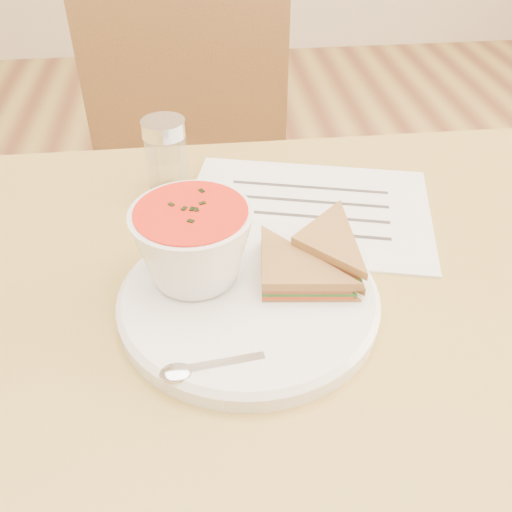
{
  "coord_description": "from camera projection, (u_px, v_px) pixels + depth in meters",
  "views": [
    {
      "loc": [
        -0.08,
        -0.45,
        1.16
      ],
      "look_at": [
        -0.03,
        0.0,
        0.8
      ],
      "focal_mm": 40.0,
      "sensor_mm": 36.0,
      "label": 1
    }
  ],
  "objects": [
    {
      "name": "paper_menu",
      "position": [
        307.0,
        209.0,
        0.73
      ],
      "size": [
        0.36,
        0.3,
        0.0
      ],
      "primitive_type": null,
      "rotation": [
        0.0,
        0.0,
        -0.25
      ],
      "color": "white",
      "rests_on": "dining_table"
    },
    {
      "name": "spoon",
      "position": [
        228.0,
        363.0,
        0.51
      ],
      "size": [
        0.16,
        0.05,
        0.01
      ],
      "primitive_type": null,
      "rotation": [
        0.0,
        0.0,
        0.13
      ],
      "color": "silver",
      "rests_on": "plate"
    },
    {
      "name": "condiment_shaker",
      "position": [
        167.0,
        157.0,
        0.74
      ],
      "size": [
        0.06,
        0.06,
        0.1
      ],
      "primitive_type": null,
      "rotation": [
        0.0,
        0.0,
        0.12
      ],
      "color": "silver",
      "rests_on": "dining_table"
    },
    {
      "name": "plate",
      "position": [
        249.0,
        300.0,
        0.59
      ],
      "size": [
        0.35,
        0.35,
        0.02
      ],
      "primitive_type": null,
      "rotation": [
        0.0,
        0.0,
        -0.35
      ],
      "color": "white",
      "rests_on": "dining_table"
    },
    {
      "name": "sandwich_half_a",
      "position": [
        262.0,
        296.0,
        0.56
      ],
      "size": [
        0.11,
        0.11,
        0.03
      ],
      "primitive_type": null,
      "rotation": [
        0.0,
        0.0,
        -0.11
      ],
      "color": "#B5843F",
      "rests_on": "plate"
    },
    {
      "name": "dining_table",
      "position": [
        274.0,
        480.0,
        0.84
      ],
      "size": [
        1.0,
        0.7,
        0.75
      ],
      "primitive_type": null,
      "color": "#A47C32",
      "rests_on": "floor"
    },
    {
      "name": "chair_far",
      "position": [
        191.0,
        238.0,
        1.17
      ],
      "size": [
        0.44,
        0.44,
        0.93
      ],
      "primitive_type": null,
      "rotation": [
        0.0,
        0.0,
        3.08
      ],
      "color": "brown",
      "rests_on": "floor"
    },
    {
      "name": "soup_bowl",
      "position": [
        194.0,
        247.0,
        0.58
      ],
      "size": [
        0.15,
        0.15,
        0.08
      ],
      "primitive_type": null,
      "rotation": [
        0.0,
        0.0,
        0.27
      ],
      "color": "white",
      "rests_on": "plate"
    },
    {
      "name": "sandwich_half_b",
      "position": [
        290.0,
        248.0,
        0.6
      ],
      "size": [
        0.13,
        0.13,
        0.03
      ],
      "primitive_type": null,
      "rotation": [
        0.0,
        0.0,
        -0.81
      ],
      "color": "#B5843F",
      "rests_on": "plate"
    }
  ]
}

